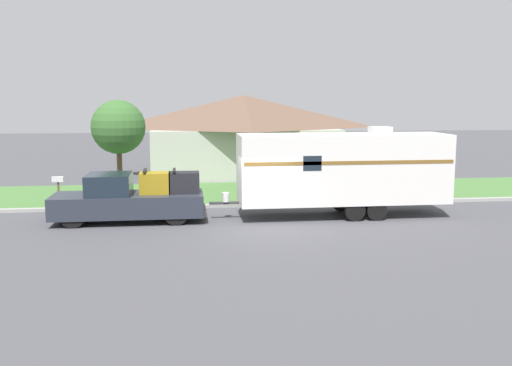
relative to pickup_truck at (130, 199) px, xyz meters
The scene contains 8 objects.
ground_plane 5.03m from the pickup_truck, 15.12° to the right, with size 120.00×120.00×0.00m, color #47474C.
curb_strip 5.43m from the pickup_truck, 27.22° to the left, with size 80.00×0.30×0.14m.
lawn_strip 7.80m from the pickup_truck, 51.96° to the left, with size 80.00×7.00×0.03m.
house_across_street 14.11m from the pickup_truck, 65.96° to the left, with size 11.83×6.70×4.87m.
pickup_truck is the anchor object (origin of this frame).
travel_trailer 8.39m from the pickup_truck, ahead, with size 9.44×2.27×3.56m.
mailbox 4.46m from the pickup_truck, 137.20° to the left, with size 0.48×0.20×1.38m.
tree_in_yard 5.02m from the pickup_truck, 100.85° to the left, with size 2.41×2.41×4.61m.
Camera 1 is at (-2.69, -20.51, 4.66)m, focal length 40.00 mm.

